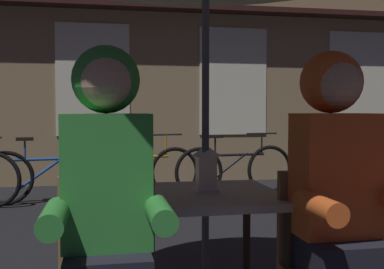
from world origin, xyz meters
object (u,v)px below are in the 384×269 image
at_px(cafe_table, 205,213).
at_px(person_right_hooded, 338,181).
at_px(person_left_hooded, 107,188).
at_px(bicycle_third, 136,173).
at_px(bicycle_fourth, 235,169).
at_px(chair_right, 330,260).
at_px(lantern, 206,167).
at_px(potted_plant, 349,153).
at_px(bicycle_second, 50,175).

bearing_deg(cafe_table, person_right_hooded, -41.57).
distance_m(person_left_hooded, person_right_hooded, 0.96).
bearing_deg(bicycle_third, person_left_hooded, -95.50).
bearing_deg(bicycle_fourth, chair_right, -100.33).
height_order(chair_right, bicycle_third, chair_right).
bearing_deg(bicycle_third, lantern, -88.73).
distance_m(chair_right, potted_plant, 4.82).
relative_size(lantern, person_left_hooded, 0.17).
bearing_deg(bicycle_fourth, bicycle_third, -177.21).
distance_m(cafe_table, chair_right, 0.62).
bearing_deg(lantern, potted_plant, 52.73).
height_order(lantern, bicycle_third, lantern).
bearing_deg(bicycle_second, person_right_hooded, -68.76).
relative_size(chair_right, bicycle_second, 0.52).
height_order(person_left_hooded, potted_plant, person_left_hooded).
xyz_separation_m(person_right_hooded, bicycle_third, (-0.56, 4.19, -0.50)).
xyz_separation_m(bicycle_fourth, potted_plant, (1.65, -0.02, 0.20)).
bearing_deg(bicycle_fourth, lantern, -107.99).
bearing_deg(cafe_table, bicycle_fourth, 71.98).
distance_m(person_right_hooded, bicycle_second, 4.48).
height_order(chair_right, person_right_hooded, person_right_hooded).
xyz_separation_m(lantern, person_left_hooded, (-0.49, -0.44, -0.01)).
bearing_deg(lantern, bicycle_second, 107.07).
xyz_separation_m(lantern, bicycle_fourth, (1.24, 3.82, -0.51)).
height_order(chair_right, person_left_hooded, person_left_hooded).
height_order(person_right_hooded, bicycle_fourth, person_right_hooded).
height_order(person_left_hooded, person_right_hooded, same).
distance_m(bicycle_second, potted_plant, 4.03).
height_order(bicycle_second, bicycle_fourth, same).
distance_m(person_left_hooded, bicycle_fourth, 4.62).
bearing_deg(potted_plant, chair_right, -120.03).
bearing_deg(chair_right, cafe_table, 142.45).
distance_m(cafe_table, bicycle_third, 3.78).
xyz_separation_m(person_left_hooded, bicycle_second, (-0.65, 4.15, -0.50)).
distance_m(lantern, chair_right, 0.71).
bearing_deg(cafe_table, chair_right, -37.55).
bearing_deg(person_right_hooded, person_left_hooded, 180.00).
distance_m(chair_right, person_left_hooded, 1.03).
bearing_deg(bicycle_third, potted_plant, 0.83).
bearing_deg(bicycle_fourth, potted_plant, -0.75).
height_order(bicycle_second, potted_plant, potted_plant).
distance_m(person_right_hooded, bicycle_fourth, 4.35).
relative_size(person_left_hooded, bicycle_third, 0.84).
bearing_deg(cafe_table, person_left_hooded, -138.43).
distance_m(person_left_hooded, bicycle_third, 4.24).
xyz_separation_m(bicycle_second, potted_plant, (4.03, 0.08, 0.20)).
height_order(chair_right, bicycle_second, chair_right).
distance_m(person_right_hooded, bicycle_third, 4.26).
relative_size(lantern, potted_plant, 0.25).
bearing_deg(potted_plant, bicycle_fourth, 179.25).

